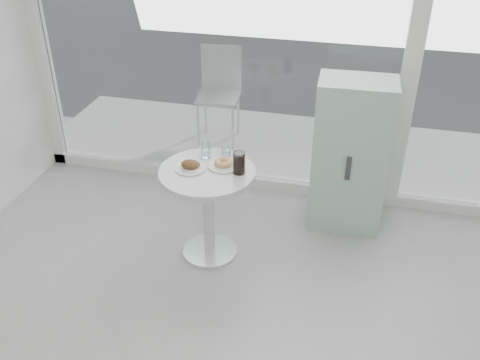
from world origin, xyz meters
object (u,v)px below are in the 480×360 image
(main_table, at_px, (208,195))
(plate_donut, at_px, (223,164))
(plate_fritter, at_px, (191,166))
(cola_glass, at_px, (239,163))
(mint_cabinet, at_px, (350,156))
(water_tumbler_b, at_px, (226,154))
(patio_chair, at_px, (220,88))
(water_tumbler_a, at_px, (206,151))

(main_table, xyz_separation_m, plate_donut, (0.10, 0.09, 0.24))
(plate_fritter, bearing_deg, main_table, 3.32)
(plate_donut, bearing_deg, plate_fritter, -156.57)
(plate_fritter, bearing_deg, plate_donut, 23.43)
(plate_fritter, relative_size, cola_glass, 1.35)
(mint_cabinet, relative_size, plate_fritter, 5.70)
(main_table, xyz_separation_m, plate_fritter, (-0.12, -0.01, 0.25))
(cola_glass, bearing_deg, water_tumbler_b, 131.29)
(plate_donut, bearing_deg, mint_cabinet, 33.62)
(patio_chair, distance_m, water_tumbler_a, 1.79)
(main_table, xyz_separation_m, water_tumbler_b, (0.09, 0.19, 0.27))
(main_table, bearing_deg, plate_donut, 41.39)
(plate_fritter, bearing_deg, mint_cabinet, 31.77)
(water_tumbler_a, bearing_deg, cola_glass, -29.82)
(mint_cabinet, bearing_deg, plate_donut, -148.33)
(patio_chair, relative_size, cola_glass, 5.92)
(plate_fritter, relative_size, plate_donut, 0.96)
(main_table, bearing_deg, water_tumbler_a, 109.01)
(water_tumbler_b, bearing_deg, main_table, -117.03)
(mint_cabinet, bearing_deg, cola_glass, -140.93)
(main_table, relative_size, water_tumbler_b, 6.41)
(main_table, bearing_deg, cola_glass, 5.37)
(cola_glass, bearing_deg, patio_chair, 109.69)
(plate_fritter, relative_size, water_tumbler_a, 1.92)
(patio_chair, distance_m, plate_donut, 1.94)
(patio_chair, height_order, water_tumbler_b, patio_chair)
(cola_glass, bearing_deg, plate_fritter, -175.32)
(mint_cabinet, bearing_deg, water_tumbler_b, -152.93)
(plate_fritter, xyz_separation_m, water_tumbler_b, (0.22, 0.19, 0.03))
(plate_fritter, distance_m, water_tumbler_b, 0.29)
(cola_glass, bearing_deg, mint_cabinet, 41.02)
(main_table, distance_m, water_tumbler_a, 0.34)
(patio_chair, relative_size, plate_donut, 4.24)
(water_tumbler_a, relative_size, cola_glass, 0.70)
(water_tumbler_b, distance_m, cola_glass, 0.22)
(plate_donut, height_order, water_tumbler_a, water_tumbler_a)
(main_table, xyz_separation_m, patio_chair, (-0.45, 1.94, 0.07))
(mint_cabinet, bearing_deg, main_table, -147.47)
(water_tumbler_a, height_order, water_tumbler_b, same)
(mint_cabinet, height_order, plate_donut, mint_cabinet)
(main_table, distance_m, plate_donut, 0.28)
(patio_chair, xyz_separation_m, cola_glass, (0.69, -1.92, 0.23))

